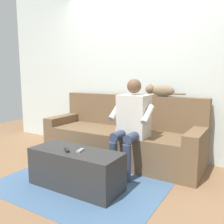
{
  "coord_description": "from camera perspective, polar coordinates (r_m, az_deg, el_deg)",
  "views": [
    {
      "loc": [
        -1.6,
        2.85,
        1.21
      ],
      "look_at": [
        0.0,
        0.16,
        0.74
      ],
      "focal_mm": 37.98,
      "sensor_mm": 36.0,
      "label": 1
    }
  ],
  "objects": [
    {
      "name": "back_wall",
      "position": [
        3.75,
        5.65,
        11.17
      ],
      "size": [
        5.32,
        0.06,
        2.76
      ],
      "primitive_type": "cube",
      "color": "silver",
      "rests_on": "ground"
    },
    {
      "name": "couch",
      "position": [
        3.49,
        2.41,
        -6.38
      ],
      "size": [
        2.3,
        0.77,
        0.93
      ],
      "color": "brown",
      "rests_on": "ground"
    },
    {
      "name": "coffee_table",
      "position": [
        2.69,
        -8.67,
        -13.37
      ],
      "size": [
        1.04,
        0.42,
        0.42
      ],
      "color": "#2D2D2D",
      "rests_on": "ground"
    },
    {
      "name": "ground_plane",
      "position": [
        3.01,
        -4.42,
        -15.1
      ],
      "size": [
        8.0,
        8.0,
        0.0
      ],
      "primitive_type": "plane",
      "color": "#846042"
    },
    {
      "name": "remote_black",
      "position": [
        2.61,
        -10.81,
        -8.97
      ],
      "size": [
        0.12,
        0.1,
        0.02
      ],
      "primitive_type": "cube",
      "rotation": [
        0.0,
        0.0,
        5.63
      ],
      "color": "black",
      "rests_on": "coffee_table"
    },
    {
      "name": "floor_rug",
      "position": [
        2.86,
        -6.94,
        -16.43
      ],
      "size": [
        1.83,
        1.42,
        0.01
      ],
      "primitive_type": "cube",
      "color": "#426084",
      "rests_on": "ground"
    },
    {
      "name": "remote_gray",
      "position": [
        2.57,
        -7.64,
        -9.18
      ],
      "size": [
        0.07,
        0.13,
        0.02
      ],
      "primitive_type": "cube",
      "rotation": [
        0.0,
        0.0,
        4.94
      ],
      "color": "gray",
      "rests_on": "coffee_table"
    },
    {
      "name": "cat_on_backrest",
      "position": [
        3.43,
        11.35,
        5.14
      ],
      "size": [
        0.57,
        0.13,
        0.17
      ],
      "color": "#756047",
      "rests_on": "couch"
    },
    {
      "name": "person_solo_seated",
      "position": [
        2.96,
        4.73,
        -2.03
      ],
      "size": [
        0.52,
        0.55,
        1.18
      ],
      "color": "beige",
      "rests_on": "ground"
    }
  ]
}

